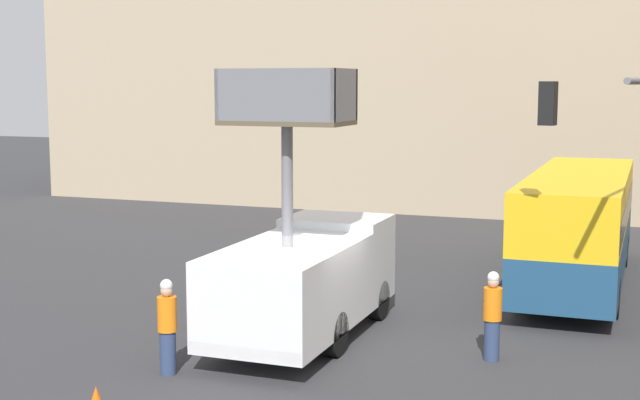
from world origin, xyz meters
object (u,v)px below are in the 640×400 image
(road_worker_near_truck, at_px, (167,327))
(road_worker_directing, at_px, (492,316))
(city_bus, at_px, (579,220))
(utility_truck, at_px, (305,274))

(road_worker_near_truck, xyz_separation_m, road_worker_directing, (5.78, 3.13, -0.02))
(city_bus, xyz_separation_m, road_worker_near_truck, (-6.85, -10.80, -0.90))
(utility_truck, bearing_deg, city_bus, 55.24)
(utility_truck, height_order, city_bus, utility_truck)
(road_worker_near_truck, bearing_deg, city_bus, -66.15)
(utility_truck, relative_size, city_bus, 0.59)
(utility_truck, height_order, road_worker_near_truck, utility_truck)
(road_worker_directing, bearing_deg, road_worker_near_truck, 154.54)
(road_worker_near_truck, bearing_deg, road_worker_directing, -95.37)
(road_worker_near_truck, bearing_deg, utility_truck, -60.14)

